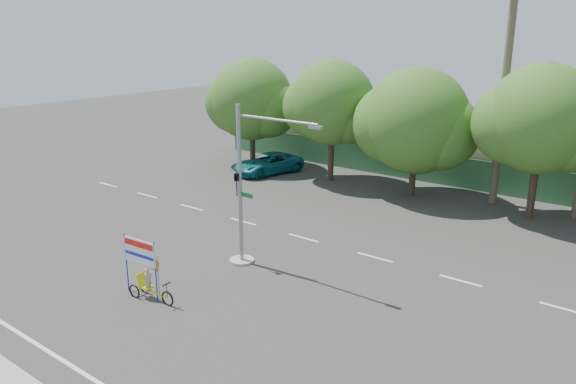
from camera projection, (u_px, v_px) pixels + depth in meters
The scene contains 11 objects.
ground at pixel (219, 313), 20.51m from camera, with size 120.00×120.00×0.00m, color #33302D.
fence at pixel (450, 171), 36.58m from camera, with size 38.00×0.08×2.00m, color #336B3D.
building_left at pixel (354, 130), 45.56m from camera, with size 12.00×8.00×4.00m, color beige.
tree_far_left at pixel (251, 102), 41.06m from camera, with size 7.14×6.00×7.96m.
tree_left at pixel (331, 106), 36.88m from camera, with size 6.66×5.60×8.07m.
tree_center at pixel (415, 124), 33.55m from camera, with size 7.62×6.40×7.85m.
tree_right at pixel (540, 123), 29.24m from camera, with size 6.90×5.80×8.36m.
palm_short at pixel (509, 49), 30.79m from camera, with size 3.73×3.79×14.45m.
traffic_signal at pixel (245, 200), 24.00m from camera, with size 4.72×1.10×7.00m.
trike_billboard at pixel (146, 274), 21.38m from camera, with size 2.51×0.60×2.46m.
pickup_truck at pixel (268, 163), 39.86m from camera, with size 2.37×5.13×1.43m, color #106772.
Camera 1 is at (13.21, -13.07, 10.05)m, focal length 35.00 mm.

